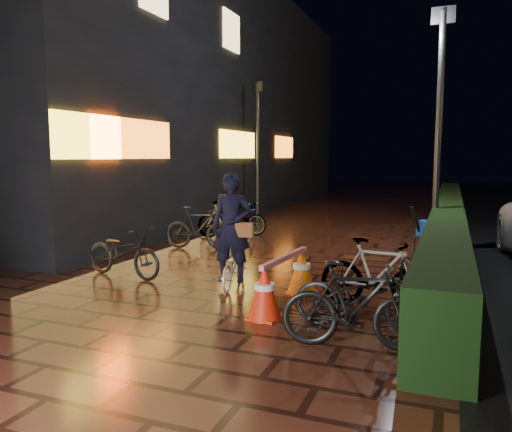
% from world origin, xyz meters
% --- Properties ---
extents(ground, '(80.00, 80.00, 0.00)m').
position_xyz_m(ground, '(0.00, 0.00, 0.00)').
color(ground, '#381911').
rests_on(ground, ground).
extents(hedge, '(0.70, 20.00, 1.00)m').
position_xyz_m(hedge, '(3.30, 8.00, 0.50)').
color(hedge, black).
rests_on(hedge, ground).
extents(storefront_block, '(12.09, 22.00, 9.00)m').
position_xyz_m(storefront_block, '(-9.50, 11.50, 4.50)').
color(storefront_block, black).
rests_on(storefront_block, ground).
extents(lamp_post_hedge, '(0.53, 0.15, 5.57)m').
position_xyz_m(lamp_post_hedge, '(3.01, 5.81, 3.06)').
color(lamp_post_hedge, black).
rests_on(lamp_post_hedge, ground).
extents(lamp_post_sf, '(0.43, 0.24, 4.66)m').
position_xyz_m(lamp_post_sf, '(-2.77, 9.11, 2.56)').
color(lamp_post_sf, black).
rests_on(lamp_post_sf, ground).
extents(cyclist, '(0.74, 1.42, 1.95)m').
position_xyz_m(cyclist, '(-0.02, 0.84, 0.72)').
color(cyclist, silver).
rests_on(cyclist, ground).
extents(traffic_barrier, '(0.59, 1.88, 0.76)m').
position_xyz_m(traffic_barrier, '(1.10, 0.23, 0.38)').
color(traffic_barrier, red).
rests_on(traffic_barrier, ground).
extents(cart_assembly, '(0.77, 0.65, 1.14)m').
position_xyz_m(cart_assembly, '(2.91, 4.81, 0.58)').
color(cart_assembly, black).
rests_on(cart_assembly, ground).
extents(parked_bikes_storefront, '(1.88, 6.32, 1.02)m').
position_xyz_m(parked_bikes_storefront, '(-2.23, 4.00, 0.48)').
color(parked_bikes_storefront, black).
rests_on(parked_bikes_storefront, ground).
extents(parked_bikes_hedge, '(1.78, 2.36, 1.02)m').
position_xyz_m(parked_bikes_hedge, '(2.38, -0.34, 0.49)').
color(parked_bikes_hedge, black).
rests_on(parked_bikes_hedge, ground).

